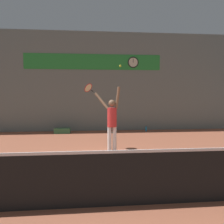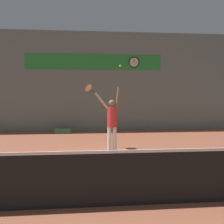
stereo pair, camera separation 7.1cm
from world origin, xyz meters
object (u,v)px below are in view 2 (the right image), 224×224
Objects in this scene: scoreboard_clock at (134,62)px; tennis_player at (112,119)px; equipment_bag at (63,131)px; water_bottle at (147,129)px; tennis_ball at (120,66)px; tennis_racket at (89,88)px.

scoreboard_clock is 4.93m from tennis_player.
tennis_player is at bearing -58.64° from equipment_bag.
tennis_player is 4.22m from water_bottle.
tennis_ball is 4.85m from water_bottle.
equipment_bag is at bearing 114.47° from tennis_racket.
tennis_ball is at bearing -16.48° from tennis_player.
tennis_ball reaches higher than equipment_bag.
tennis_racket is 1.56× the size of water_bottle.
scoreboard_clock is 4.39m from tennis_racket.
tennis_ball is (0.27, -0.08, 1.73)m from tennis_player.
scoreboard_clock is 4.33m from tennis_ball.
tennis_racket is at bearing 145.92° from tennis_player.
equipment_bag is (-1.31, 2.88, -1.95)m from tennis_racket.
equipment_bag is at bearing 123.95° from tennis_ball.
water_bottle is (1.80, 3.64, -2.65)m from tennis_ball.
scoreboard_clock reaches higher than tennis_racket.
tennis_ball is 0.10× the size of equipment_bag.
water_bottle is at bearing -37.51° from scoreboard_clock.
scoreboard_clock reaches higher than equipment_bag.
tennis_racket reaches higher than equipment_bag.
water_bottle is 0.38× the size of equipment_bag.
water_bottle is 4.14m from equipment_bag.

